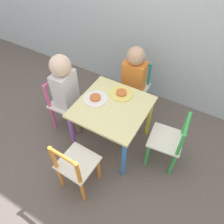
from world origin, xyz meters
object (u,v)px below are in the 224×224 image
at_px(chair_green, 168,142).
at_px(child_back, 133,77).
at_px(chair_teal, 134,88).
at_px(child_left, 66,88).
at_px(plate_back, 121,94).
at_px(chair_orange, 76,166).
at_px(kids_table, 112,112).
at_px(chair_pink, 65,104).
at_px(plate_left, 95,98).

distance_m(chair_green, child_back, 0.66).
distance_m(chair_teal, child_back, 0.19).
distance_m(child_left, plate_back, 0.47).
bearing_deg(child_left, chair_orange, -141.51).
distance_m(kids_table, child_left, 0.44).
height_order(chair_orange, chair_green, same).
relative_size(chair_orange, child_back, 0.72).
bearing_deg(kids_table, plate_back, 90.00).
relative_size(chair_orange, plate_back, 2.80).
bearing_deg(chair_green, kids_table, -90.00).
distance_m(chair_teal, child_left, 0.69).
bearing_deg(chair_pink, chair_orange, -137.50).
relative_size(chair_green, child_left, 0.68).
relative_size(kids_table, chair_orange, 1.03).
distance_m(chair_pink, plate_back, 0.56).
relative_size(chair_orange, plate_left, 2.76).
relative_size(chair_pink, child_back, 0.72).
distance_m(chair_pink, plate_left, 0.40).
xyz_separation_m(chair_pink, chair_green, (0.98, 0.07, 0.00)).
distance_m(chair_orange, child_back, 0.94).
height_order(chair_green, plate_left, chair_green).
xyz_separation_m(chair_green, child_back, (-0.51, 0.38, 0.18)).
bearing_deg(plate_back, chair_green, -12.06).
height_order(kids_table, child_back, child_back).
bearing_deg(child_back, kids_table, -90.00).
relative_size(chair_orange, child_left, 0.68).
distance_m(chair_teal, plate_left, 0.55).
height_order(chair_orange, plate_left, chair_orange).
bearing_deg(plate_back, chair_orange, -91.78).
bearing_deg(chair_green, plate_left, -91.40).
height_order(chair_teal, chair_green, same).
distance_m(kids_table, chair_teal, 0.51).
relative_size(chair_teal, plate_left, 2.76).
xyz_separation_m(chair_pink, child_back, (0.47, 0.45, 0.18)).
bearing_deg(chair_pink, child_left, -90.00).
bearing_deg(plate_back, plate_left, -135.00).
bearing_deg(child_left, chair_teal, -41.27).
bearing_deg(chair_green, chair_orange, -49.10).
height_order(chair_pink, child_back, child_back).
relative_size(child_back, plate_left, 3.83).
height_order(kids_table, plate_left, plate_left).
bearing_deg(kids_table, chair_orange, -92.33).
bearing_deg(child_back, child_left, -135.20).
relative_size(chair_teal, child_back, 0.72).
distance_m(chair_pink, child_back, 0.68).
distance_m(chair_green, plate_left, 0.68).
xyz_separation_m(chair_orange, plate_back, (0.02, 0.65, 0.21)).
bearing_deg(child_back, plate_back, -88.44).
xyz_separation_m(chair_teal, plate_left, (-0.13, -0.49, 0.21)).
bearing_deg(chair_orange, plate_back, -89.44).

